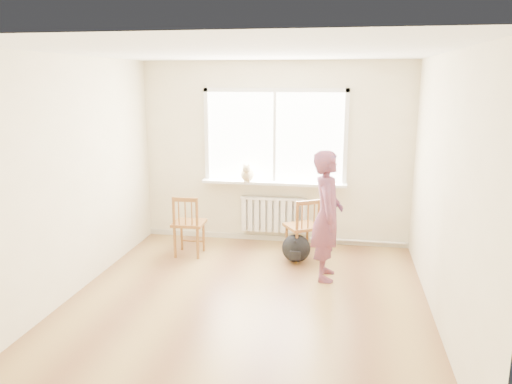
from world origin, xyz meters
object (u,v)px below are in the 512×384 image
at_px(chair_right, 304,229).
at_px(person, 327,216).
at_px(chair_left, 188,226).
at_px(cat, 247,174).
at_px(backpack, 296,248).

bearing_deg(chair_right, person, 86.98).
relative_size(chair_left, chair_right, 1.01).
xyz_separation_m(chair_left, chair_right, (1.61, 0.14, -0.00)).
distance_m(chair_left, chair_right, 1.61).
height_order(cat, backpack, cat).
bearing_deg(cat, chair_right, -35.81).
bearing_deg(backpack, chair_right, 54.74).
bearing_deg(person, backpack, 38.62).
relative_size(chair_left, backpack, 2.24).
bearing_deg(person, chair_right, 25.77).
height_order(chair_left, cat, cat).
distance_m(chair_right, backpack, 0.29).
xyz_separation_m(chair_right, person, (0.33, -0.61, 0.37)).
height_order(person, cat, person).
bearing_deg(cat, backpack, -44.43).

